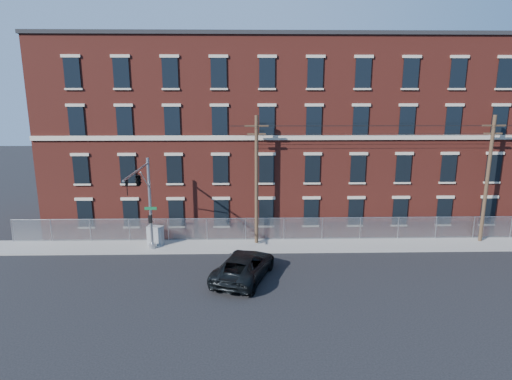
{
  "coord_description": "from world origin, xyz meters",
  "views": [
    {
      "loc": [
        1.22,
        -26.73,
        11.83
      ],
      "look_at": [
        1.92,
        4.0,
        4.77
      ],
      "focal_mm": 30.13,
      "sensor_mm": 36.0,
      "label": 1
    }
  ],
  "objects_px": {
    "utility_pole_near": "(257,178)",
    "utility_cabinet": "(155,235)",
    "pickup_truck": "(244,266)",
    "traffic_signal_mast": "(141,188)"
  },
  "relations": [
    {
      "from": "utility_pole_near",
      "to": "utility_cabinet",
      "type": "relative_size",
      "value": 6.66
    },
    {
      "from": "pickup_truck",
      "to": "utility_cabinet",
      "type": "relative_size",
      "value": 4.06
    },
    {
      "from": "pickup_truck",
      "to": "utility_cabinet",
      "type": "distance_m",
      "value": 9.28
    },
    {
      "from": "traffic_signal_mast",
      "to": "pickup_truck",
      "type": "distance_m",
      "value": 8.9
    },
    {
      "from": "pickup_truck",
      "to": "utility_cabinet",
      "type": "bearing_deg",
      "value": -22.49
    },
    {
      "from": "utility_cabinet",
      "to": "utility_pole_near",
      "type": "bearing_deg",
      "value": 13.9
    },
    {
      "from": "traffic_signal_mast",
      "to": "utility_cabinet",
      "type": "bearing_deg",
      "value": 88.36
    },
    {
      "from": "traffic_signal_mast",
      "to": "pickup_truck",
      "type": "relative_size",
      "value": 1.15
    },
    {
      "from": "utility_pole_near",
      "to": "utility_cabinet",
      "type": "bearing_deg",
      "value": -177.89
    },
    {
      "from": "utility_pole_near",
      "to": "utility_cabinet",
      "type": "height_order",
      "value": "utility_pole_near"
    }
  ]
}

